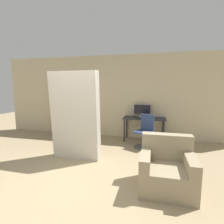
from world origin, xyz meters
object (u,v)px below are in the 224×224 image
object	(u,v)px
office_chair	(145,134)
mattress_near	(75,116)
monitor	(142,110)
armchair	(167,169)
bookshelf	(64,112)

from	to	relation	value
office_chair	mattress_near	size ratio (longest dim) A/B	0.45
monitor	mattress_near	xyz separation A→B (m)	(-1.37, -1.92, 0.07)
mattress_near	armchair	world-z (taller)	mattress_near
monitor	bookshelf	size ratio (longest dim) A/B	0.33
bookshelf	mattress_near	world-z (taller)	mattress_near
bookshelf	office_chair	bearing A→B (deg)	-14.76
office_chair	bookshelf	size ratio (longest dim) A/B	0.57
monitor	bookshelf	bearing A→B (deg)	-179.90
mattress_near	monitor	bearing A→B (deg)	54.52
office_chair	mattress_near	bearing A→B (deg)	-142.34
monitor	bookshelf	world-z (taller)	bookshelf
office_chair	bookshelf	world-z (taller)	bookshelf
monitor	armchair	size ratio (longest dim) A/B	0.62
monitor	office_chair	xyz separation A→B (m)	(0.14, -0.76, -0.58)
office_chair	bookshelf	distance (m)	2.99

